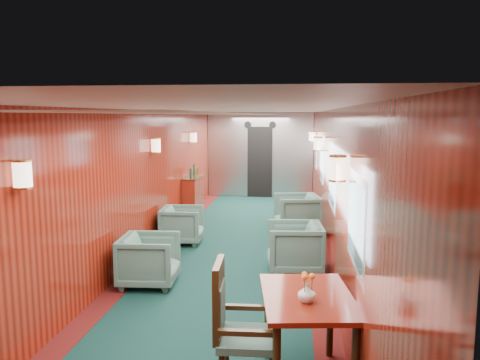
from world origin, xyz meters
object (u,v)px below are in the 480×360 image
at_px(armchair_left_far, 182,225).
at_px(armchair_right_near, 295,247).
at_px(dining_table, 307,310).
at_px(credenza, 193,196).
at_px(armchair_left_near, 149,260).
at_px(side_chair, 235,323).
at_px(armchair_right_far, 297,214).

height_order(armchair_left_far, armchair_right_near, armchair_right_near).
bearing_deg(dining_table, credenza, 102.81).
xyz_separation_m(armchair_left_near, armchair_left_far, (-0.06, 2.13, -0.01)).
bearing_deg(armchair_left_near, dining_table, -140.10).
bearing_deg(armchair_right_near, armchair_left_far, -128.19).
bearing_deg(armchair_left_far, credenza, 4.20).
height_order(credenza, armchair_left_near, credenza).
bearing_deg(side_chair, armchair_left_near, 119.50).
relative_size(armchair_left_far, armchair_right_far, 0.87).
bearing_deg(armchair_right_far, credenza, -129.99).
bearing_deg(armchair_right_far, armchair_right_near, -12.46).
xyz_separation_m(armchair_left_far, armchair_right_far, (2.08, 1.00, 0.05)).
bearing_deg(armchair_right_near, armchair_left_near, -72.91).
bearing_deg(armchair_left_far, armchair_right_near, -126.55).
xyz_separation_m(credenza, armchair_right_near, (2.34, -3.64, -0.10)).
relative_size(armchair_left_far, armchair_right_near, 0.92).
height_order(dining_table, armchair_right_far, dining_table).
relative_size(side_chair, armchair_left_near, 1.48).
xyz_separation_m(credenza, armchair_left_far, (0.30, -2.31, -0.14)).
bearing_deg(credenza, armchair_left_near, -85.32).
bearing_deg(armchair_left_far, side_chair, -164.39).
distance_m(armchair_left_near, armchair_left_far, 2.13).
relative_size(armchair_left_near, armchair_left_far, 1.04).
bearing_deg(armchair_left_near, armchair_right_far, -36.66).
xyz_separation_m(dining_table, side_chair, (-0.59, -0.20, -0.06)).
xyz_separation_m(armchair_right_near, armchair_right_far, (0.05, 2.34, 0.02)).
height_order(armchair_left_near, armchair_left_far, armchair_left_near).
bearing_deg(side_chair, armchair_right_near, 78.70).
bearing_deg(side_chair, armchair_right_far, 81.90).
relative_size(credenza, armchair_right_near, 1.49).
distance_m(side_chair, armchair_right_far, 5.54).
distance_m(credenza, armchair_right_far, 2.72).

